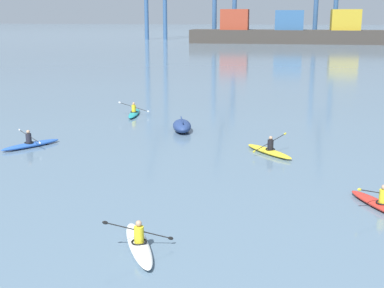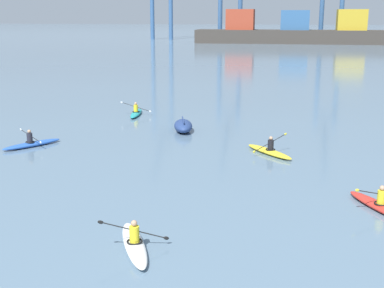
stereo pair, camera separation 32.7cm
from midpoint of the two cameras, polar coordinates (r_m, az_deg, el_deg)
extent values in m
cube|color=#38332D|center=(135.25, 10.45, 11.49)|extent=(49.33, 8.01, 3.32)
cube|color=#993823|center=(135.74, 4.64, 13.44)|extent=(6.91, 5.60, 5.05)
cube|color=#2D5684|center=(135.15, 10.53, 13.20)|extent=(6.91, 5.60, 4.77)
cube|color=#B29323|center=(135.92, 16.40, 12.92)|extent=(6.91, 5.60, 4.96)
ellipsoid|color=navy|center=(31.72, -1.40, 1.99)|extent=(1.71, 2.79, 0.70)
cube|color=navy|center=(31.64, -1.41, 2.67)|extent=(0.54, 1.90, 0.06)
ellipsoid|color=teal|center=(37.19, -6.61, 3.34)|extent=(1.02, 3.45, 0.26)
torus|color=black|center=(37.06, -6.64, 3.52)|extent=(0.55, 0.55, 0.05)
cylinder|color=gold|center=(37.02, -6.65, 3.89)|extent=(0.30, 0.30, 0.50)
sphere|color=tan|center=(36.96, -6.67, 4.42)|extent=(0.19, 0.19, 0.19)
cylinder|color=black|center=(37.05, -6.65, 4.05)|extent=(2.01, 0.29, 0.65)
ellipsoid|color=silver|center=(37.18, -8.19, 4.52)|extent=(0.21, 0.07, 0.16)
ellipsoid|color=silver|center=(36.96, -5.09, 3.58)|extent=(0.21, 0.07, 0.16)
ellipsoid|color=silver|center=(16.20, -6.44, -10.90)|extent=(1.96, 3.34, 0.26)
torus|color=black|center=(16.06, -6.40, -10.59)|extent=(0.65, 0.65, 0.05)
cylinder|color=gold|center=(15.96, -6.43, -9.81)|extent=(0.30, 0.30, 0.50)
sphere|color=tan|center=(15.82, -6.46, -8.65)|extent=(0.19, 0.19, 0.19)
cylinder|color=black|center=(15.96, -6.46, -9.41)|extent=(1.82, 0.86, 0.76)
ellipsoid|color=black|center=(15.73, -10.09, -8.48)|extent=(0.20, 0.12, 0.17)
ellipsoid|color=black|center=(16.26, -2.94, -10.28)|extent=(0.20, 0.12, 0.17)
ellipsoid|color=#2856B2|center=(29.37, -17.55, -0.08)|extent=(2.39, 3.16, 0.26)
torus|color=black|center=(29.29, -17.74, 0.15)|extent=(0.68, 0.68, 0.05)
cylinder|color=#23232D|center=(29.23, -17.77, 0.61)|extent=(0.30, 0.30, 0.50)
sphere|color=tan|center=(29.16, -17.82, 1.28)|extent=(0.19, 0.19, 0.19)
cylinder|color=black|center=(29.24, -17.70, 0.82)|extent=(1.74, 1.18, 0.41)
ellipsoid|color=silver|center=(30.09, -18.68, 1.47)|extent=(0.19, 0.14, 0.14)
ellipsoid|color=silver|center=(28.39, -16.67, 0.13)|extent=(0.19, 0.14, 0.14)
ellipsoid|color=red|center=(20.38, 19.52, -6.34)|extent=(2.16, 3.27, 0.26)
torus|color=black|center=(20.26, 19.73, -6.06)|extent=(0.67, 0.67, 0.05)
cylinder|color=gold|center=(20.18, 19.78, -5.42)|extent=(0.30, 0.30, 0.50)
sphere|color=tan|center=(20.07, 19.86, -4.47)|extent=(0.19, 0.19, 0.19)
cylinder|color=black|center=(20.18, 19.72, -5.11)|extent=(1.81, 1.01, 0.54)
ellipsoid|color=yellow|center=(19.50, 17.42, -4.79)|extent=(0.20, 0.13, 0.15)
ellipsoid|color=yellow|center=(26.90, 8.09, -0.81)|extent=(2.69, 2.95, 0.26)
torus|color=black|center=(26.79, 8.23, -0.56)|extent=(0.69, 0.69, 0.05)
cylinder|color=black|center=(26.73, 8.25, -0.07)|extent=(0.30, 0.30, 0.50)
sphere|color=tan|center=(26.65, 8.27, 0.66)|extent=(0.19, 0.19, 0.19)
cylinder|color=black|center=(26.75, 8.19, 0.16)|extent=(1.53, 1.35, 0.70)
ellipsoid|color=yellow|center=(26.22, 6.48, -0.82)|extent=(0.18, 0.17, 0.16)
ellipsoid|color=yellow|center=(27.30, 9.83, 1.11)|extent=(0.18, 0.17, 0.16)
camera|label=1|loc=(0.16, -90.36, -0.09)|focal=48.68mm
camera|label=2|loc=(0.16, 89.64, 0.09)|focal=48.68mm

